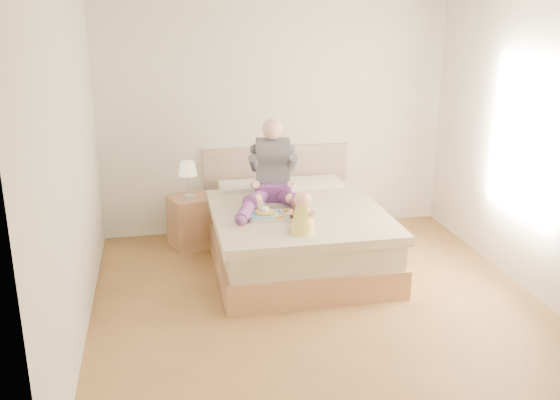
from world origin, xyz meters
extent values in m
cube|color=brown|center=(0.00, 0.00, 0.00)|extent=(4.00, 4.20, 0.01)
cube|color=silver|center=(0.00, 2.10, 1.35)|extent=(4.00, 0.02, 2.70)
cube|color=silver|center=(0.00, -2.10, 1.35)|extent=(4.00, 0.02, 2.70)
cube|color=silver|center=(-2.00, 0.00, 1.35)|extent=(0.02, 4.20, 2.70)
cube|color=silver|center=(2.00, 0.00, 1.35)|extent=(0.02, 4.20, 2.70)
cube|color=white|center=(1.99, 0.20, 1.40)|extent=(0.02, 1.30, 1.60)
cube|color=#F4E6C8|center=(1.98, 0.20, 1.40)|extent=(0.01, 1.18, 1.48)
cube|color=#966746|center=(0.00, 1.02, 0.14)|extent=(1.68, 2.13, 0.28)
cube|color=#C3B491|center=(0.00, 1.02, 0.40)|extent=(1.60, 2.05, 0.24)
cube|color=#C3B491|center=(0.00, 0.87, 0.57)|extent=(1.70, 1.80, 0.09)
cube|color=white|center=(-0.38, 1.76, 0.59)|extent=(0.62, 0.40, 0.14)
cube|color=white|center=(0.38, 1.76, 0.59)|extent=(0.62, 0.40, 0.14)
cube|color=gray|center=(0.00, 2.09, 0.50)|extent=(1.70, 0.08, 1.00)
cube|color=#966746|center=(-1.02, 1.70, 0.28)|extent=(0.56, 0.53, 0.56)
cylinder|color=silver|center=(-1.04, 1.66, 0.58)|extent=(0.11, 0.11, 0.04)
cylinder|color=silver|center=(-1.04, 1.66, 0.71)|extent=(0.02, 0.02, 0.23)
cone|color=#FFF3C7|center=(-1.04, 1.66, 0.90)|extent=(0.20, 0.20, 0.14)
cube|color=#69327E|center=(-0.18, 1.32, 0.70)|extent=(0.41, 0.35, 0.18)
cube|color=#38383F|center=(-0.17, 1.37, 1.00)|extent=(0.38, 0.27, 0.47)
sphere|color=#F5B599|center=(-0.17, 1.35, 1.35)|extent=(0.21, 0.21, 0.21)
cylinder|color=#69327E|center=(-0.37, 1.11, 0.69)|extent=(0.38, 0.51, 0.21)
cylinder|color=#69327E|center=(-0.55, 0.76, 0.67)|extent=(0.26, 0.46, 0.12)
sphere|color=#69327E|center=(-0.62, 0.56, 0.66)|extent=(0.11, 0.11, 0.11)
cylinder|color=#38383F|center=(-0.38, 1.27, 1.02)|extent=(0.16, 0.30, 0.24)
cylinder|color=#F5B599|center=(-0.41, 1.09, 0.84)|extent=(0.09, 0.31, 0.16)
sphere|color=#F5B599|center=(-0.40, 0.94, 0.75)|extent=(0.09, 0.09, 0.09)
cylinder|color=#69327E|center=(-0.06, 1.06, 0.69)|extent=(0.24, 0.52, 0.21)
cylinder|color=#69327E|center=(-0.01, 0.67, 0.67)|extent=(0.12, 0.45, 0.12)
sphere|color=#69327E|center=(-0.01, 0.46, 0.66)|extent=(0.11, 0.11, 0.11)
cylinder|color=#38383F|center=(0.00, 1.21, 1.02)|extent=(0.11, 0.30, 0.24)
cylinder|color=#F5B599|center=(-0.04, 1.03, 0.84)|extent=(0.15, 0.31, 0.16)
sphere|color=#F5B599|center=(-0.09, 0.89, 0.75)|extent=(0.09, 0.09, 0.09)
cube|color=silver|center=(-0.26, 0.76, 0.62)|extent=(0.55, 0.46, 0.01)
cylinder|color=#44B7C3|center=(-0.36, 0.78, 0.63)|extent=(0.29, 0.29, 0.02)
cylinder|color=gold|center=(-0.36, 0.78, 0.65)|extent=(0.19, 0.19, 0.02)
cylinder|color=white|center=(-0.40, 0.92, 0.67)|extent=(0.09, 0.09, 0.10)
torus|color=white|center=(-0.35, 0.92, 0.67)|extent=(0.02, 0.07, 0.07)
cylinder|color=brown|center=(-0.40, 0.92, 0.72)|extent=(0.08, 0.08, 0.01)
cylinder|color=white|center=(-0.12, 0.82, 0.63)|extent=(0.16, 0.16, 0.01)
cube|color=gold|center=(-0.12, 0.82, 0.65)|extent=(0.10, 0.09, 0.02)
cylinder|color=white|center=(-0.25, 0.64, 0.63)|extent=(0.16, 0.16, 0.01)
ellipsoid|color=red|center=(-0.23, 0.63, 0.64)|extent=(0.04, 0.03, 0.01)
cylinder|color=white|center=(-0.05, 0.79, 0.69)|extent=(0.08, 0.08, 0.13)
cylinder|color=orange|center=(-0.05, 0.79, 0.69)|extent=(0.07, 0.07, 0.12)
cylinder|color=white|center=(-0.11, 0.62, 0.64)|extent=(0.08, 0.08, 0.04)
cylinder|color=#4B140A|center=(-0.11, 0.62, 0.64)|extent=(0.06, 0.06, 0.03)
cone|color=#E5D848|center=(-0.10, 0.27, 0.74)|extent=(0.23, 0.23, 0.25)
sphere|color=#F5B599|center=(-0.10, 0.27, 0.92)|extent=(0.15, 0.15, 0.15)
cylinder|color=#F5B599|center=(-0.09, 0.40, 0.65)|extent=(0.15, 0.17, 0.06)
sphere|color=#F5B599|center=(-0.05, 0.48, 0.65)|extent=(0.05, 0.05, 0.05)
cylinder|color=#F5B599|center=(-0.18, 0.33, 0.78)|extent=(0.12, 0.12, 0.11)
cylinder|color=#F5B599|center=(-0.01, 0.36, 0.65)|extent=(0.11, 0.18, 0.06)
sphere|color=#F5B599|center=(0.03, 0.43, 0.65)|extent=(0.05, 0.05, 0.05)
cylinder|color=#F5B599|center=(-0.02, 0.24, 0.78)|extent=(0.07, 0.13, 0.11)
camera|label=1|loc=(-1.33, -4.86, 2.61)|focal=40.00mm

